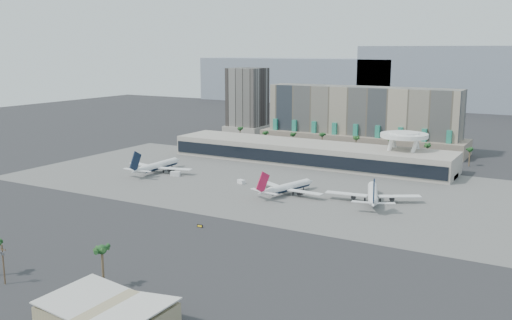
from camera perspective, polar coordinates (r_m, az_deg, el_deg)
The scene contains 17 objects.
ground at distance 247.78m, azimuth -5.44°, elevation -4.67°, with size 900.00×900.00×0.00m, color #232326.
apron_pad at distance 292.96m, azimuth 0.75°, elevation -2.15°, with size 260.00×130.00×0.06m, color #5B5B59.
mountain_ridge at distance 674.69m, azimuth 20.43°, elevation 7.23°, with size 680.00×60.00×70.00m.
hotel at distance 393.79m, azimuth 10.51°, elevation 3.56°, with size 140.00×30.00×42.00m.
office_tower at distance 460.36m, azimuth -0.86°, elevation 5.57°, with size 30.00×30.00×52.00m.
terminal at distance 339.68m, azimuth 5.23°, elevation 0.76°, with size 170.00×32.50×14.50m.
saucer_structure at distance 325.15m, azimuth 14.58°, elevation 2.12°, with size 26.00×26.00×21.89m.
palm_row at distance 368.35m, azimuth 8.51°, elevation 2.12°, with size 157.80×2.80×13.10m.
hangar_right at distance 149.20m, azimuth -14.64°, elevation -14.74°, with size 30.55×20.60×6.89m.
utility_pole at distance 181.32m, azimuth -23.99°, elevation -9.21°, with size 3.20×0.85×12.00m.
airliner_left at distance 317.98m, azimuth -9.82°, elevation -0.57°, with size 41.72×42.91×14.82m.
airliner_centre at distance 266.86m, azimuth 3.14°, elevation -2.74°, with size 36.81×38.17×13.49m.
airliner_right at distance 257.93m, azimuth 11.60°, elevation -3.35°, with size 40.53×41.91×15.03m.
service_vehicle_a at distance 307.53m, azimuth -8.07°, elevation -1.39°, with size 5.12×2.50×2.50m, color silver.
service_vehicle_b at distance 287.93m, azimuth -1.49°, elevation -2.18°, with size 3.95×2.26×2.03m, color white.
taxiway_sign at distance 219.92m, azimuth -5.63°, elevation -6.58°, with size 2.41×0.54×1.09m.
near_palm_b at distance 168.53m, azimuth -15.14°, elevation -9.09°, with size 6.00×6.00×12.88m.
Camera 1 is at (137.94, -194.62, 67.01)m, focal length 40.00 mm.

